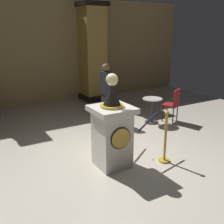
% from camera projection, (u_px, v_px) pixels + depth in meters
% --- Properties ---
extents(ground_plane, '(12.30, 12.30, 0.00)m').
position_uv_depth(ground_plane, '(114.00, 159.00, 5.56)').
color(ground_plane, beige).
extents(back_wall, '(12.30, 0.16, 3.65)m').
position_uv_depth(back_wall, '(37.00, 52.00, 9.33)').
color(back_wall, tan).
rests_on(back_wall, ground_plane).
extents(pedestal_clock, '(0.75, 0.75, 1.82)m').
position_uv_depth(pedestal_clock, '(112.00, 131.00, 5.10)').
color(pedestal_clock, silver).
rests_on(pedestal_clock, ground_plane).
extents(stanchion_near, '(0.24, 0.24, 1.06)m').
position_uv_depth(stanchion_near, '(165.00, 144.00, 5.37)').
color(stanchion_near, gold).
rests_on(stanchion_near, ground_plane).
extents(stanchion_far, '(0.24, 0.24, 0.99)m').
position_uv_depth(stanchion_far, '(104.00, 130.00, 6.23)').
color(stanchion_far, gold).
rests_on(stanchion_far, ground_plane).
extents(velvet_rope, '(1.03, 1.05, 0.22)m').
position_uv_depth(velvet_rope, '(133.00, 117.00, 5.67)').
color(velvet_rope, '#141947').
extents(column_right, '(0.95, 0.95, 3.51)m').
position_uv_depth(column_right, '(93.00, 53.00, 9.88)').
color(column_right, black).
rests_on(column_right, ground_plane).
extents(bystander_guest, '(0.23, 0.36, 1.67)m').
position_uv_depth(bystander_guest, '(106.00, 91.00, 7.63)').
color(bystander_guest, '#26262D').
rests_on(bystander_guest, ground_plane).
extents(cafe_table, '(0.55, 0.55, 0.72)m').
position_uv_depth(cafe_table, '(152.00, 107.00, 7.62)').
color(cafe_table, '#332D28').
rests_on(cafe_table, ground_plane).
extents(cafe_chair_red, '(0.53, 0.53, 0.96)m').
position_uv_depth(cafe_chair_red, '(173.00, 102.00, 7.69)').
color(cafe_chair_red, black).
rests_on(cafe_chair_red, ground_plane).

